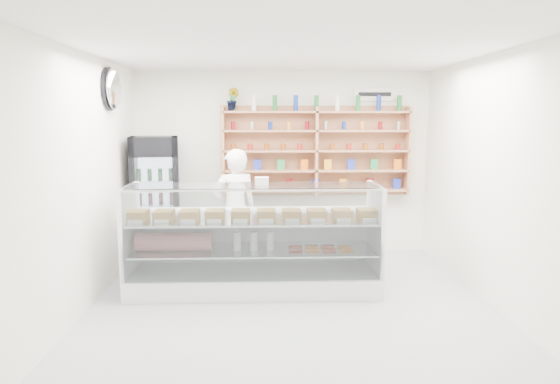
{
  "coord_description": "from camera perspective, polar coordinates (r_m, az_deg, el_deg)",
  "views": [
    {
      "loc": [
        -0.31,
        -5.2,
        2.08
      ],
      "look_at": [
        -0.1,
        0.9,
        1.18
      ],
      "focal_mm": 32.0,
      "sensor_mm": 36.0,
      "label": 1
    }
  ],
  "objects": [
    {
      "name": "wall_shelving",
      "position": [
        7.6,
        4.14,
        4.68
      ],
      "size": [
        2.84,
        0.28,
        1.33
      ],
      "color": "#B47B55",
      "rests_on": "back_wall"
    },
    {
      "name": "drinks_cooler",
      "position": [
        7.4,
        -13.99,
        -0.91
      ],
      "size": [
        0.75,
        0.74,
        1.83
      ],
      "rotation": [
        0.0,
        0.0,
        0.16
      ],
      "color": "black",
      "rests_on": "floor"
    },
    {
      "name": "security_mirror",
      "position": [
        6.68,
        -18.52,
        11.11
      ],
      "size": [
        0.15,
        0.5,
        0.5
      ],
      "primitive_type": "ellipsoid",
      "color": "silver",
      "rests_on": "left_wall"
    },
    {
      "name": "room",
      "position": [
        5.26,
        1.41,
        0.92
      ],
      "size": [
        5.0,
        5.0,
        5.0
      ],
      "color": "#A7A7AB",
      "rests_on": "ground"
    },
    {
      "name": "wall_sign",
      "position": [
        7.87,
        10.75,
        10.92
      ],
      "size": [
        0.62,
        0.03,
        0.2
      ],
      "primitive_type": "cube",
      "color": "white",
      "rests_on": "back_wall"
    },
    {
      "name": "shop_worker",
      "position": [
        6.84,
        -5.18,
        -2.11
      ],
      "size": [
        0.71,
        0.59,
        1.68
      ],
      "primitive_type": "imported",
      "rotation": [
        0.0,
        0.0,
        3.49
      ],
      "color": "white",
      "rests_on": "floor"
    },
    {
      "name": "potted_plant",
      "position": [
        7.56,
        -5.42,
        10.5
      ],
      "size": [
        0.23,
        0.21,
        0.34
      ],
      "primitive_type": "imported",
      "rotation": [
        0.0,
        0.0,
        -0.4
      ],
      "color": "#1E6626",
      "rests_on": "wall_shelving"
    },
    {
      "name": "display_counter",
      "position": [
        6.14,
        -2.99,
        -7.93
      ],
      "size": [
        3.0,
        0.9,
        1.31
      ],
      "color": "white",
      "rests_on": "floor"
    }
  ]
}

